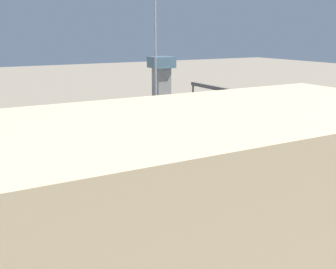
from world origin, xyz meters
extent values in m
plane|color=#756B5B|center=(0.00, 0.00, 0.00)|extent=(400.00, 400.00, 0.00)
cube|color=#3D3833|center=(0.00, -15.00, 0.06)|extent=(140.00, 2.80, 0.12)
cube|color=#4C443D|center=(0.00, -10.00, 0.06)|extent=(140.00, 2.80, 0.12)
cube|color=#4C443D|center=(0.00, -5.00, 0.06)|extent=(140.00, 2.80, 0.12)
cube|color=#3D3833|center=(0.00, 0.00, 0.06)|extent=(140.00, 2.80, 0.12)
cube|color=#3D3833|center=(0.00, 5.00, 0.06)|extent=(140.00, 2.80, 0.12)
cube|color=#4C443D|center=(0.00, 10.00, 0.06)|extent=(140.00, 2.80, 0.12)
cube|color=#3D3833|center=(0.00, 15.00, 0.06)|extent=(140.00, 2.80, 0.12)
cube|color=silver|center=(-12.00, 15.00, 2.62)|extent=(23.00, 3.00, 5.00)
cube|color=maroon|center=(-12.00, 15.00, 1.92)|extent=(22.40, 3.06, 0.36)
cube|color=silver|center=(12.20, 15.00, 2.62)|extent=(23.00, 3.00, 5.00)
cube|color=maroon|center=(12.20, 15.00, 2.45)|extent=(22.40, 3.06, 0.36)
cube|color=#1E6B9E|center=(-49.73, -15.00, 2.32)|extent=(18.00, 3.00, 4.40)
cube|color=#A8AAB2|center=(-28.03, -15.00, 2.02)|extent=(23.00, 3.00, 3.80)
cube|color=#A8AAB2|center=(-3.83, -15.00, 2.02)|extent=(23.00, 3.00, 3.80)
cube|color=#A8AAB2|center=(20.37, -15.00, 2.02)|extent=(23.00, 3.00, 3.80)
cube|color=#B7BABF|center=(-26.76, 5.00, 2.62)|extent=(23.00, 3.00, 5.00)
cube|color=#B7BABF|center=(-2.56, 5.00, 2.62)|extent=(23.00, 3.00, 5.00)
cube|color=#B7BABF|center=(21.64, 5.00, 2.62)|extent=(23.00, 3.00, 5.00)
cube|color=silver|center=(-16.08, 10.00, 2.02)|extent=(23.00, 3.00, 3.80)
cube|color=silver|center=(8.12, 10.00, 2.02)|extent=(23.00, 3.00, 3.80)
cube|color=#A8AAB2|center=(-27.97, 0.00, 2.02)|extent=(23.00, 3.00, 3.80)
cube|color=black|center=(-27.97, 0.00, 1.99)|extent=(22.40, 3.06, 0.36)
cube|color=#A8AAB2|center=(-3.77, 0.00, 2.02)|extent=(23.00, 3.00, 3.80)
cube|color=black|center=(-3.77, 0.00, 1.97)|extent=(22.40, 3.06, 0.36)
cube|color=#A8AAB2|center=(20.43, 0.00, 2.02)|extent=(23.00, 3.00, 3.80)
cube|color=black|center=(20.43, 0.00, 1.89)|extent=(22.40, 3.06, 0.36)
cube|color=silver|center=(-49.78, -10.00, 2.62)|extent=(23.00, 3.00, 5.00)
cube|color=silver|center=(-25.58, -10.00, 2.62)|extent=(23.00, 3.00, 5.00)
cube|color=silver|center=(-1.38, -10.00, 2.62)|extent=(23.00, 3.00, 5.00)
cube|color=silver|center=(22.82, -10.00, 2.62)|extent=(23.00, 3.00, 5.00)
cylinder|color=#9EA0A5|center=(-6.56, -18.55, 14.18)|extent=(0.44, 0.44, 28.36)
cylinder|color=#4C4742|center=(-16.21, -17.10, 4.00)|extent=(0.50, 0.50, 8.00)
cylinder|color=#4C4742|center=(-16.21, 17.10, 4.00)|extent=(0.50, 0.50, 8.00)
cube|color=#4C4742|center=(-16.21, 0.00, 8.40)|extent=(0.70, 35.00, 0.80)
cube|color=tan|center=(19.40, 36.80, 6.87)|extent=(51.53, 21.76, 13.73)
cube|color=gray|center=(-15.71, -32.47, 5.59)|extent=(4.00, 4.00, 11.18)
cube|color=slate|center=(-15.71, -32.47, 12.68)|extent=(6.00, 6.00, 3.00)
camera|label=1|loc=(37.52, 65.63, 20.61)|focal=42.93mm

